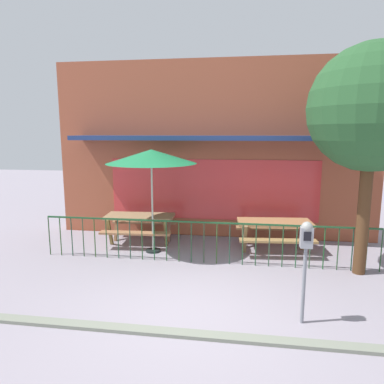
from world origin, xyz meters
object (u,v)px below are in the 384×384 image
object	(u,v)px
picnic_table_left	(140,221)
patio_umbrella	(151,157)
parking_meter_near	(306,246)
street_tree	(372,109)
picnic_table_right	(274,227)

from	to	relation	value
picnic_table_left	patio_umbrella	xyz separation A→B (m)	(0.51, -0.60, 1.75)
parking_meter_near	street_tree	xyz separation A→B (m)	(1.51, 2.20, 2.13)
street_tree	patio_umbrella	bearing A→B (deg)	171.62
picnic_table_left	patio_umbrella	size ratio (longest dim) A/B	0.74
patio_umbrella	street_tree	bearing A→B (deg)	-8.38
parking_meter_near	street_tree	distance (m)	3.42
patio_umbrella	parking_meter_near	xyz separation A→B (m)	(3.14, -2.88, -1.11)
street_tree	parking_meter_near	bearing A→B (deg)	-124.45
picnic_table_left	street_tree	xyz separation A→B (m)	(5.16, -1.28, 2.78)
parking_meter_near	street_tree	world-z (taller)	street_tree
parking_meter_near	patio_umbrella	bearing A→B (deg)	137.48
parking_meter_near	street_tree	size ratio (longest dim) A/B	0.35
picnic_table_right	street_tree	bearing A→B (deg)	-34.74
parking_meter_near	picnic_table_right	bearing A→B (deg)	92.80
picnic_table_right	street_tree	distance (m)	3.44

